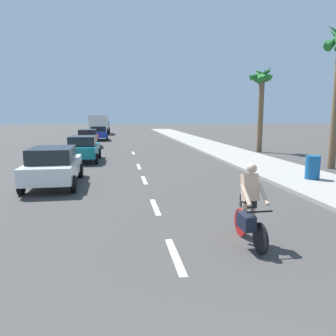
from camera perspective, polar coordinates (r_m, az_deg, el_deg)
ground_plane at (r=21.34m, az=-5.61°, el=1.51°), size 160.00×160.00×0.00m
sidewalk_strip at (r=24.65m, az=10.58°, el=2.60°), size 3.60×80.00×0.14m
lane_stripe_1 at (r=6.95m, az=1.25°, el=-14.99°), size 0.16×1.80×0.01m
lane_stripe_2 at (r=10.36m, az=-2.24°, el=-6.75°), size 0.16×1.80×0.01m
lane_stripe_3 at (r=14.52m, az=-4.14°, el=-2.11°), size 0.16×1.80×0.01m
lane_stripe_4 at (r=18.30m, az=-5.09°, el=0.25°), size 0.16×1.80×0.01m
lane_stripe_5 at (r=24.83m, az=-6.05°, el=2.60°), size 0.16×1.80×0.01m
cyclist at (r=7.44m, az=13.90°, el=-6.85°), size 0.63×1.71×1.82m
parked_car_white at (r=14.08m, az=-19.27°, el=0.49°), size 2.08×4.40×1.57m
parked_car_teal at (r=20.89m, az=-14.48°, el=3.41°), size 1.94×4.12×1.57m
parked_car_red at (r=30.01m, az=-13.73°, el=5.13°), size 1.92×4.03×1.57m
parked_car_blue at (r=38.02m, az=-11.94°, el=6.01°), size 2.17×4.43×1.57m
delivery_truck at (r=49.68m, az=-11.80°, el=7.50°), size 2.89×6.34×2.80m
palm_tree_far at (r=26.36m, az=15.98°, el=13.44°), size 1.75×1.85×6.52m
trash_bin_near at (r=15.27m, az=23.81°, el=0.10°), size 0.60×0.60×1.00m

